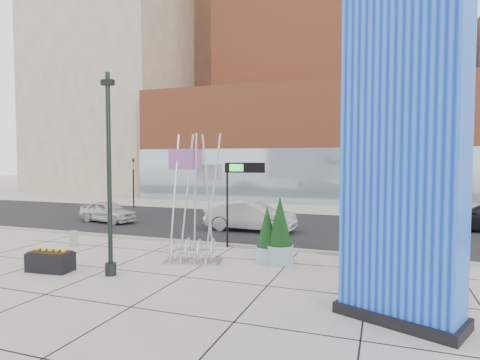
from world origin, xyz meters
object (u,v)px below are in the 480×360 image
(concrete_bollard, at_px, (74,239))
(car_white_west, at_px, (108,212))
(lamp_post, at_px, (109,193))
(car_silver_mid, at_px, (250,216))
(blue_pylon, at_px, (404,126))
(public_art_sculpture, at_px, (194,229))
(overhead_street_sign, at_px, (241,175))

(concrete_bollard, xyz_separation_m, car_white_west, (-3.08, 6.39, 0.32))
(lamp_post, bearing_deg, car_silver_mid, 79.12)
(blue_pylon, xyz_separation_m, public_art_sculpture, (-7.38, 3.44, -3.52))
(public_art_sculpture, xyz_separation_m, overhead_street_sign, (0.93, 2.88, 2.01))
(blue_pylon, height_order, lamp_post, blue_pylon)
(car_silver_mid, bearing_deg, overhead_street_sign, -165.90)
(overhead_street_sign, height_order, car_silver_mid, overhead_street_sign)
(blue_pylon, xyz_separation_m, car_silver_mid, (-7.41, 10.62, -4.01))
(blue_pylon, height_order, public_art_sculpture, blue_pylon)
(blue_pylon, bearing_deg, car_silver_mid, 148.62)
(lamp_post, bearing_deg, concrete_bollard, 144.45)
(concrete_bollard, relative_size, overhead_street_sign, 0.18)
(lamp_post, bearing_deg, car_white_west, 128.38)
(lamp_post, bearing_deg, blue_pylon, -5.13)
(car_silver_mid, bearing_deg, public_art_sculpture, -178.24)
(concrete_bollard, bearing_deg, overhead_street_sign, 16.72)
(concrete_bollard, xyz_separation_m, car_silver_mid, (6.45, 6.52, 0.48))
(lamp_post, distance_m, car_silver_mid, 10.17)
(blue_pylon, relative_size, car_white_west, 2.52)
(overhead_street_sign, bearing_deg, blue_pylon, -49.12)
(car_silver_mid, bearing_deg, lamp_post, 170.59)
(public_art_sculpture, relative_size, car_silver_mid, 0.99)
(overhead_street_sign, bearing_deg, public_art_sculpture, -112.52)
(concrete_bollard, distance_m, car_white_west, 7.09)
(blue_pylon, xyz_separation_m, concrete_bollard, (-13.86, 4.10, -4.49))
(lamp_post, distance_m, car_white_west, 12.50)
(car_white_west, bearing_deg, car_silver_mid, -78.29)
(blue_pylon, bearing_deg, car_white_west, 171.96)
(public_art_sculpture, bearing_deg, overhead_street_sign, 57.91)
(public_art_sculpture, bearing_deg, lamp_post, -140.64)
(lamp_post, distance_m, public_art_sculpture, 3.58)
(overhead_street_sign, bearing_deg, concrete_bollard, -167.98)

